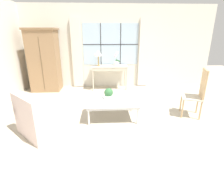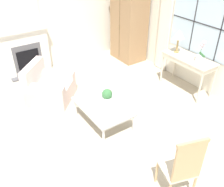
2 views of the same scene
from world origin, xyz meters
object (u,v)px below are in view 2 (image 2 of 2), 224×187
Objects in this scene: fireplace at (25,49)px; potted_plant_small at (107,95)px; pillar_candle at (117,111)px; armoire at (129,24)px; potted_orchid at (201,53)px; side_chair_wooden at (183,166)px; console_table at (189,61)px; table_lamp at (179,35)px; armchair_upholstered at (49,89)px; coffee_table at (103,107)px.

fireplace is 2.83m from potted_plant_small.
armoire is at bearing 139.11° from pillar_candle.
side_chair_wooden is at bearing -53.83° from potted_orchid.
armoire is at bearing 151.27° from side_chair_wooden.
armoire is 7.98× the size of potted_plant_small.
console_table is at bearing 98.90° from pillar_candle.
table_lamp reaches higher than pillar_candle.
table_lamp reaches higher than armchair_upholstered.
pillar_candle is (0.72, -2.20, -0.75)m from table_lamp.
console_table reaches higher than pillar_candle.
potted_orchid is 0.43× the size of side_chair_wooden.
coffee_table is (0.35, -2.26, -0.86)m from table_lamp.
side_chair_wooden is (2.31, -2.28, -0.61)m from table_lamp.
armoire reaches higher than pillar_candle.
armchair_upholstered is 7.78× the size of pillar_candle.
coffee_table is at bearing -96.39° from potted_orchid.
side_chair_wooden is 4.44× the size of potted_plant_small.
table_lamp is at bearing 135.46° from side_chair_wooden.
potted_orchid is 1.90× the size of potted_plant_small.
armchair_upholstered is (-1.01, -2.80, -0.96)m from table_lamp.
table_lamp is 2.44m from coffee_table.
console_table is at bearing 44.48° from fireplace.
potted_orchid is at bearing 42.45° from fireplace.
table_lamp is 1.11× the size of potted_orchid.
console_table is 0.37m from potted_orchid.
side_chair_wooden is at bearing -2.69° from pillar_candle.
potted_orchid reaches higher than side_chair_wooden.
table_lamp reaches higher than side_chair_wooden.
armoire is at bearing -178.66° from console_table.
console_table is 3.01m from side_chair_wooden.
potted_plant_small is (0.27, -2.12, -0.69)m from table_lamp.
table_lamp reaches higher than potted_plant_small.
side_chair_wooden is (3.33, 0.52, 0.35)m from armchair_upholstered.
table_lamp is at bearing -175.41° from potted_orchid.
console_table reaches higher than potted_plant_small.
armoire reaches higher than side_chair_wooden.
fireplace reaches higher than armoire.
potted_orchid is at bearing 126.17° from side_chair_wooden.
potted_orchid reaches higher than coffee_table.
pillar_candle is (0.37, 0.06, 0.11)m from coffee_table.
potted_plant_small is at bearing -92.71° from console_table.
armoire is at bearing 134.63° from potted_plant_small.
pillar_candle is at bearing 19.06° from armchair_upholstered.
potted_orchid reaches higher than armchair_upholstered.
fireplace is 4.34× the size of potted_orchid.
armchair_upholstered is at bearing -109.87° from table_lamp.
side_chair_wooden reaches higher than console_table.
coffee_table is at bearing -61.13° from potted_plant_small.
armoire is at bearing -179.09° from table_lamp.
fireplace reaches higher than pillar_candle.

